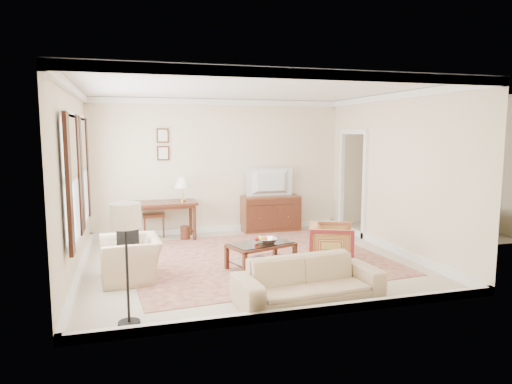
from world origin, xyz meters
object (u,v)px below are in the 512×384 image
sideboard (271,213)px  coffee_table (261,249)px  tv (271,174)px  writing_desk (161,207)px  striped_armchair (331,242)px  club_armchair (130,252)px  sofa (308,273)px

sideboard → coffee_table: size_ratio=1.10×
tv → writing_desk: bearing=3.8°
coffee_table → striped_armchair: 1.23m
writing_desk → club_armchair: club_armchair is taller
sideboard → striped_armchair: sideboard is taller
coffee_table → club_armchair: size_ratio=1.19×
coffee_table → sideboard: bearing=69.2°
writing_desk → striped_armchair: writing_desk is taller
tv → sofa: (-0.84, -4.20, -0.91)m
tv → coffee_table: size_ratio=0.86×
striped_armchair → sofa: 1.85m
sideboard → striped_armchair: bearing=-85.6°
writing_desk → striped_armchair: 3.64m
coffee_table → writing_desk: bearing=118.9°
writing_desk → sideboard: (2.40, 0.18, -0.28)m
sideboard → sofa: sideboard is taller
writing_desk → club_armchair: bearing=-104.5°
striped_armchair → club_armchair: 3.26m
tv → club_armchair: (-3.05, -2.65, -0.86)m
tv → sideboard: bearing=-90.0°
sofa → striped_armchair: bearing=50.8°
tv → coffee_table: bearing=69.1°
tv → sofa: bearing=78.8°
sideboard → club_armchair: (-3.05, -2.67, 0.03)m
writing_desk → coffee_table: writing_desk is taller
sideboard → tv: tv is taller
striped_armchair → coffee_table: bearing=112.7°
striped_armchair → sideboard: bearing=27.5°
tv → coffee_table: tv is taller
striped_armchair → club_armchair: (-3.26, 0.03, 0.06)m
writing_desk → club_armchair: (-0.64, -2.49, -0.24)m
sideboard → club_armchair: bearing=-138.8°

